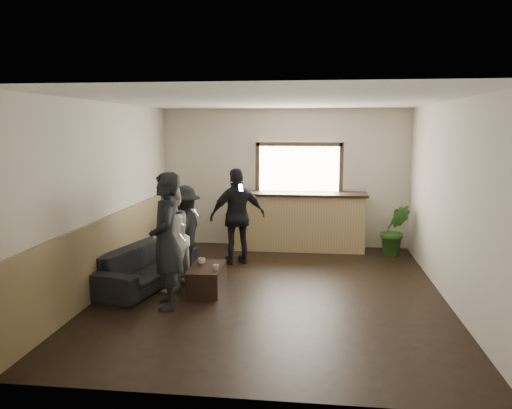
# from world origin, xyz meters

# --- Properties ---
(ground) EXTENTS (5.00, 6.00, 0.01)m
(ground) POSITION_xyz_m (0.00, 0.00, 0.00)
(ground) COLOR black
(room_shell) EXTENTS (5.01, 6.01, 2.80)m
(room_shell) POSITION_xyz_m (-0.74, 0.00, 1.47)
(room_shell) COLOR silver
(room_shell) RESTS_ON ground
(bar_counter) EXTENTS (2.70, 0.68, 2.13)m
(bar_counter) POSITION_xyz_m (0.30, 2.70, 0.64)
(bar_counter) COLOR tan
(bar_counter) RESTS_ON ground
(sofa) EXTENTS (1.24, 2.16, 0.59)m
(sofa) POSITION_xyz_m (-1.96, 0.11, 0.30)
(sofa) COLOR black
(sofa) RESTS_ON ground
(coffee_table) EXTENTS (0.49, 0.86, 0.38)m
(coffee_table) POSITION_xyz_m (-0.95, -0.09, 0.19)
(coffee_table) COLOR black
(coffee_table) RESTS_ON ground
(cup_a) EXTENTS (0.16, 0.16, 0.09)m
(cup_a) POSITION_xyz_m (-1.06, 0.04, 0.42)
(cup_a) COLOR silver
(cup_a) RESTS_ON coffee_table
(cup_b) EXTENTS (0.11, 0.11, 0.09)m
(cup_b) POSITION_xyz_m (-0.77, -0.27, 0.42)
(cup_b) COLOR silver
(cup_b) RESTS_ON coffee_table
(potted_plant) EXTENTS (0.56, 0.46, 0.99)m
(potted_plant) POSITION_xyz_m (2.15, 2.40, 0.49)
(potted_plant) COLOR #2D6623
(potted_plant) RESTS_ON ground
(person_a) EXTENTS (0.64, 0.78, 1.84)m
(person_a) POSITION_xyz_m (-1.34, -0.80, 0.92)
(person_a) COLOR black
(person_a) RESTS_ON ground
(person_b) EXTENTS (0.74, 0.87, 1.59)m
(person_b) POSITION_xyz_m (-1.51, -0.08, 0.80)
(person_b) COLOR beige
(person_b) RESTS_ON ground
(person_c) EXTENTS (0.63, 1.01, 1.50)m
(person_c) POSITION_xyz_m (-1.48, 0.66, 0.75)
(person_c) COLOR black
(person_c) RESTS_ON ground
(person_d) EXTENTS (1.09, 0.79, 1.72)m
(person_d) POSITION_xyz_m (-0.73, 1.51, 0.86)
(person_d) COLOR black
(person_d) RESTS_ON ground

